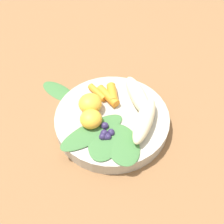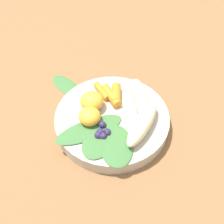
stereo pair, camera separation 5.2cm
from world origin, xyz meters
name	(u,v)px [view 1 (the left image)]	position (x,y,z in m)	size (l,w,h in m)	color
ground_plane	(112,124)	(0.00, 0.00, 0.00)	(2.40, 2.40, 0.00)	brown
bowl	(112,120)	(0.00, 0.00, 0.02)	(0.23, 0.23, 0.03)	#B2AD9E
banana_peeled_left	(138,96)	(0.06, -0.02, 0.05)	(0.12, 0.03, 0.03)	beige
banana_peeled_right	(144,120)	(0.02, -0.06, 0.05)	(0.12, 0.03, 0.03)	beige
orange_segment_near	(91,119)	(-0.04, 0.02, 0.05)	(0.04, 0.04, 0.03)	#F4A833
orange_segment_far	(90,103)	(-0.02, 0.04, 0.05)	(0.05, 0.05, 0.04)	#F4A833
carrot_front	(112,93)	(0.04, 0.03, 0.04)	(0.02, 0.02, 0.05)	orange
carrot_mid_left	(108,96)	(0.03, 0.04, 0.04)	(0.02, 0.02, 0.06)	orange
carrot_mid_right	(97,93)	(0.02, 0.06, 0.04)	(0.01, 0.01, 0.05)	orange
blueberry_pile	(107,133)	(-0.04, -0.02, 0.04)	(0.04, 0.04, 0.01)	#2D234C
kale_leaf_left	(93,133)	(-0.06, 0.00, 0.03)	(0.14, 0.05, 0.01)	#3D7038
kale_leaf_right	(106,140)	(-0.05, -0.03, 0.03)	(0.10, 0.06, 0.01)	#3D7038
kale_leaf_rear	(122,144)	(-0.04, -0.06, 0.03)	(0.09, 0.06, 0.01)	#3D7038
kale_leaf_stray	(59,91)	(-0.01, 0.16, 0.00)	(0.10, 0.04, 0.01)	#3D7038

